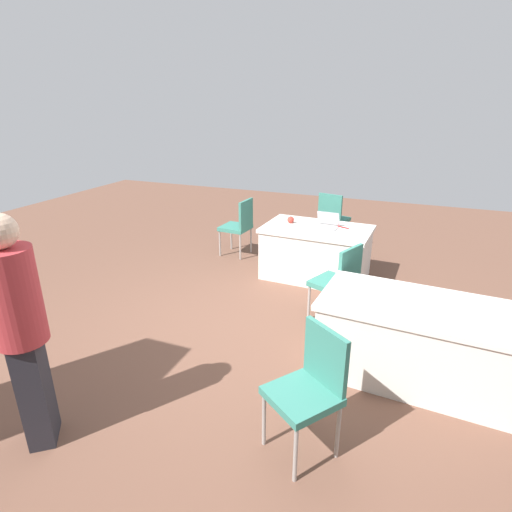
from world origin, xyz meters
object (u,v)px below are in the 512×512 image
chair_near_front (339,279)px  person_organiser (20,324)px  chair_tucked_right (333,217)px  table_foreground (316,252)px  yarn_ball (291,220)px  chair_aisle (239,224)px  scissors_red (343,227)px  chair_tucked_left (310,384)px  table_mid_left (419,342)px  laptop_silver (326,225)px

chair_near_front → person_organiser: bearing=168.8°
chair_near_front → chair_tucked_right: chair_tucked_right is taller
table_foreground → person_organiser: bearing=73.1°
person_organiser → yarn_ball: bearing=131.1°
person_organiser → chair_tucked_right: bearing=129.8°
chair_near_front → yarn_ball: 1.62m
chair_aisle → person_organiser: (-0.23, 4.21, 0.47)m
chair_near_front → chair_tucked_right: (0.61, -2.53, 0.02)m
person_organiser → scissors_red: person_organiser is taller
chair_tucked_left → yarn_ball: (1.15, -3.21, 0.23)m
table_mid_left → chair_near_front: size_ratio=1.96×
scissors_red → chair_near_front: bearing=-60.9°
laptop_silver → yarn_ball: 0.53m
laptop_silver → chair_near_front: bearing=112.9°
chair_tucked_left → person_organiser: 2.05m
table_foreground → yarn_ball: size_ratio=15.39×
chair_tucked_right → chair_near_front: bearing=-62.8°
chair_tucked_left → yarn_ball: 3.41m
yarn_ball → scissors_red: bearing=-176.0°
chair_tucked_left → person_organiser: (1.89, 0.67, 0.44)m
table_foreground → person_organiser: (1.16, 3.80, 0.63)m
table_mid_left → chair_tucked_right: (1.50, -3.27, 0.19)m
yarn_ball → table_foreground: bearing=170.4°
chair_aisle → person_organiser: person_organiser is taller
chair_tucked_right → scissors_red: size_ratio=5.40×
yarn_ball → chair_tucked_right: bearing=-106.2°
table_foreground → chair_near_front: 1.33m
person_organiser → chair_aisle: bearing=145.2°
laptop_silver → table_mid_left: bearing=127.0°
chair_tucked_left → laptop_silver: size_ratio=2.93×
chair_near_front → chair_tucked_right: bearing=35.8°
chair_tucked_left → yarn_ball: bearing=-34.4°
scissors_red → yarn_ball: bearing=-156.4°
chair_near_front → chair_aisle: chair_near_front is taller
chair_aisle → person_organiser: 4.25m
laptop_silver → scissors_red: bearing=-157.1°
table_mid_left → table_foreground: bearing=-53.4°
table_foreground → person_organiser: person_organiser is taller
chair_tucked_right → chair_aisle: chair_tucked_right is taller
laptop_silver → chair_tucked_left: bearing=104.2°
chair_aisle → laptop_silver: (-1.50, 0.37, 0.25)m
laptop_silver → chair_aisle: bearing=-10.7°
person_organiser → chair_tucked_left: bearing=71.4°
chair_aisle → yarn_ball: bearing=-104.8°
chair_tucked_right → laptop_silver: bearing=-69.2°
table_foreground → scissors_red: 0.52m
person_organiser → laptop_silver: size_ratio=5.37×
chair_tucked_right → yarn_ball: bearing=-92.6°
laptop_silver → table_foreground: bearing=23.6°
table_mid_left → person_organiser: size_ratio=1.04×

